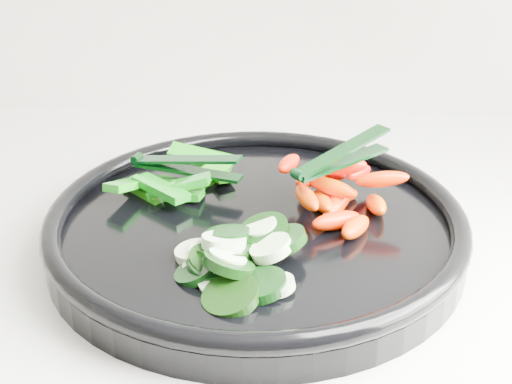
{
  "coord_description": "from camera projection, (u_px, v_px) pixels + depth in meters",
  "views": [
    {
      "loc": [
        0.6,
        1.1,
        1.27
      ],
      "look_at": [
        0.58,
        1.65,
        0.99
      ],
      "focal_mm": 50.0,
      "sensor_mm": 36.0,
      "label": 1
    }
  ],
  "objects": [
    {
      "name": "pepper_pile",
      "position": [
        178.0,
        181.0,
        0.69
      ],
      "size": [
        0.12,
        0.12,
        0.04
      ],
      "color": "#15740B",
      "rests_on": "veggie_tray"
    },
    {
      "name": "tong_carrot",
      "position": [
        340.0,
        158.0,
        0.64
      ],
      "size": [
        0.09,
        0.09,
        0.02
      ],
      "color": "black",
      "rests_on": "carrot_pile"
    },
    {
      "name": "cucumber_pile",
      "position": [
        231.0,
        259.0,
        0.57
      ],
      "size": [
        0.12,
        0.14,
        0.04
      ],
      "color": "black",
      "rests_on": "veggie_tray"
    },
    {
      "name": "carrot_pile",
      "position": [
        335.0,
        190.0,
        0.65
      ],
      "size": [
        0.12,
        0.15,
        0.05
      ],
      "color": "#FF0E00",
      "rests_on": "veggie_tray"
    },
    {
      "name": "tong_pepper",
      "position": [
        184.0,
        165.0,
        0.69
      ],
      "size": [
        0.11,
        0.05,
        0.02
      ],
      "color": "black",
      "rests_on": "pepper_pile"
    },
    {
      "name": "veggie_tray",
      "position": [
        256.0,
        226.0,
        0.64
      ],
      "size": [
        0.49,
        0.49,
        0.04
      ],
      "color": "black",
      "rests_on": "counter"
    }
  ]
}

